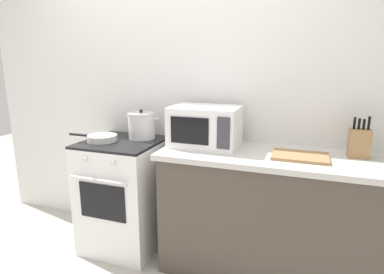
% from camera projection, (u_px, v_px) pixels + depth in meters
% --- Properties ---
extents(back_wall, '(4.40, 0.10, 2.50)m').
position_uv_depth(back_wall, '(213.00, 98.00, 2.63)').
color(back_wall, silver).
rests_on(back_wall, ground_plane).
extents(lower_cabinet_right, '(1.64, 0.56, 0.88)m').
position_uv_depth(lower_cabinet_right, '(278.00, 219.00, 2.30)').
color(lower_cabinet_right, '#4C4238').
rests_on(lower_cabinet_right, ground_plane).
extents(countertop_right, '(1.70, 0.60, 0.04)m').
position_uv_depth(countertop_right, '(282.00, 158.00, 2.19)').
color(countertop_right, beige).
rests_on(countertop_right, lower_cabinet_right).
extents(stove, '(0.60, 0.64, 0.92)m').
position_uv_depth(stove, '(124.00, 194.00, 2.69)').
color(stove, white).
rests_on(stove, ground_plane).
extents(stock_pot, '(0.31, 0.23, 0.24)m').
position_uv_depth(stock_pot, '(142.00, 125.00, 2.65)').
color(stock_pot, silver).
rests_on(stock_pot, stove).
extents(frying_pan, '(0.43, 0.23, 0.05)m').
position_uv_depth(frying_pan, '(102.00, 138.00, 2.57)').
color(frying_pan, silver).
rests_on(frying_pan, stove).
extents(microwave, '(0.50, 0.37, 0.30)m').
position_uv_depth(microwave, '(205.00, 126.00, 2.39)').
color(microwave, white).
rests_on(microwave, countertop_right).
extents(cutting_board, '(0.36, 0.26, 0.02)m').
position_uv_depth(cutting_board, '(300.00, 156.00, 2.13)').
color(cutting_board, '#997047').
rests_on(cutting_board, countertop_right).
extents(knife_block, '(0.13, 0.10, 0.28)m').
position_uv_depth(knife_block, '(359.00, 143.00, 2.12)').
color(knife_block, '#997047').
rests_on(knife_block, countertop_right).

